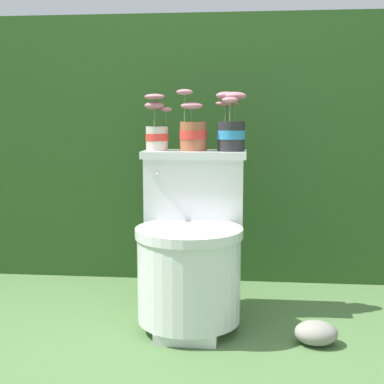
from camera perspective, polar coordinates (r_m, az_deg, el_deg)
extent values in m
plane|color=#4C703D|center=(2.19, -1.66, -14.38)|extent=(12.00, 12.00, 0.00)
cube|color=#284C1E|center=(3.10, 0.82, 4.92)|extent=(3.89, 0.83, 1.34)
cube|color=silver|center=(2.18, -0.31, -13.90)|extent=(0.23, 0.34, 0.04)
cylinder|color=silver|center=(2.12, -0.31, -9.19)|extent=(0.40, 0.40, 0.33)
cylinder|color=silver|center=(2.07, -0.32, -4.32)|extent=(0.42, 0.42, 0.04)
cube|color=silver|center=(2.28, 0.29, -0.22)|extent=(0.41, 0.18, 0.31)
cube|color=silver|center=(2.26, 0.29, 4.04)|extent=(0.43, 0.21, 0.03)
cylinder|color=silver|center=(2.17, -3.79, 1.82)|extent=(0.02, 0.05, 0.02)
cylinder|color=beige|center=(2.29, -3.75, 5.73)|extent=(0.09, 0.09, 0.10)
cylinder|color=red|center=(2.29, -3.76, 5.85)|extent=(0.10, 0.10, 0.03)
cylinder|color=#332319|center=(2.28, -3.77, 6.85)|extent=(0.09, 0.09, 0.01)
cylinder|color=#4C753D|center=(2.30, -2.78, 7.83)|extent=(0.01, 0.01, 0.06)
ellipsoid|color=#B26B75|center=(2.30, -2.79, 8.78)|extent=(0.05, 0.04, 0.02)
cylinder|color=#4C753D|center=(2.29, -3.98, 8.47)|extent=(0.01, 0.01, 0.12)
ellipsoid|color=#B26B75|center=(2.29, -4.00, 10.11)|extent=(0.09, 0.06, 0.02)
cylinder|color=#4C753D|center=(2.30, -4.03, 7.96)|extent=(0.01, 0.01, 0.08)
ellipsoid|color=#B26B75|center=(2.30, -4.04, 9.17)|extent=(0.08, 0.06, 0.03)
cylinder|color=#9E5638|center=(2.27, 0.15, 5.97)|extent=(0.11, 0.11, 0.12)
cylinder|color=red|center=(2.27, 0.15, 6.13)|extent=(0.12, 0.12, 0.04)
cylinder|color=#332319|center=(2.27, 0.15, 7.36)|extent=(0.11, 0.11, 0.01)
cylinder|color=#4C753D|center=(2.24, -0.03, 8.23)|extent=(0.01, 0.01, 0.06)
ellipsoid|color=#B26B75|center=(2.24, -0.03, 9.17)|extent=(0.09, 0.07, 0.03)
cylinder|color=#4C753D|center=(2.24, -0.78, 8.97)|extent=(0.01, 0.01, 0.11)
ellipsoid|color=#B26B75|center=(2.24, -0.78, 10.62)|extent=(0.07, 0.05, 0.02)
cylinder|color=#262628|center=(2.25, 4.19, 5.95)|extent=(0.11, 0.11, 0.12)
cylinder|color=#2D84BC|center=(2.25, 4.19, 6.11)|extent=(0.12, 0.12, 0.04)
cylinder|color=#332319|center=(2.25, 4.21, 7.37)|extent=(0.11, 0.11, 0.01)
cylinder|color=#4C753D|center=(2.23, 4.06, 8.53)|extent=(0.01, 0.01, 0.08)
ellipsoid|color=#B26B75|center=(2.23, 4.07, 9.74)|extent=(0.07, 0.05, 0.03)
cylinder|color=#4C753D|center=(2.26, 4.58, 8.70)|extent=(0.01, 0.01, 0.09)
ellipsoid|color=#B26B75|center=(2.26, 4.59, 10.15)|extent=(0.10, 0.07, 0.04)
cylinder|color=#4C753D|center=(2.29, 3.75, 8.38)|extent=(0.01, 0.01, 0.07)
ellipsoid|color=#B26B75|center=(2.29, 3.76, 9.41)|extent=(0.10, 0.07, 0.02)
cylinder|color=#4C753D|center=(2.27, 3.62, 8.76)|extent=(0.01, 0.01, 0.10)
ellipsoid|color=#B26B75|center=(2.27, 3.64, 10.23)|extent=(0.08, 0.06, 0.03)
ellipsoid|color=gray|center=(2.09, 13.09, -14.43)|extent=(0.16, 0.13, 0.09)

